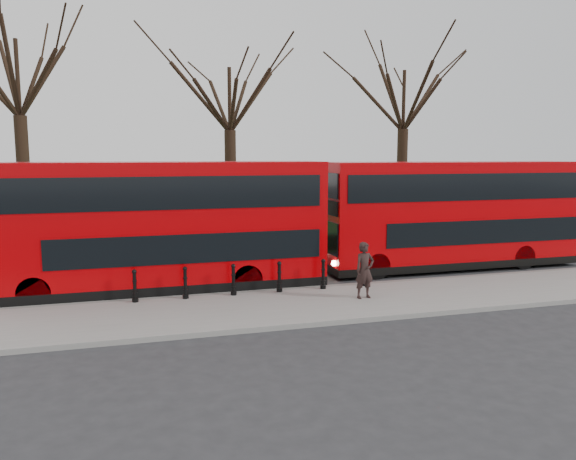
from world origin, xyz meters
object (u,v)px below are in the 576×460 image
object	(u,v)px
bus_rear	(452,215)
bus_lead	(161,227)
bollard_row	(257,279)
pedestrian	(365,270)

from	to	relation	value
bus_rear	bus_lead	bearing A→B (deg)	-175.94
bollard_row	pedestrian	distance (m)	3.61
bollard_row	pedestrian	size ratio (longest dim) A/B	4.38
bus_lead	pedestrian	distance (m)	7.14
bollard_row	pedestrian	world-z (taller)	pedestrian
bus_rear	pedestrian	distance (m)	7.28
bus_lead	pedestrian	xyz separation A→B (m)	(6.21, -3.31, -1.21)
pedestrian	bus_lead	bearing A→B (deg)	143.82
bollard_row	pedestrian	bearing A→B (deg)	-25.91
bollard_row	bus_lead	bearing A→B (deg)	149.69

